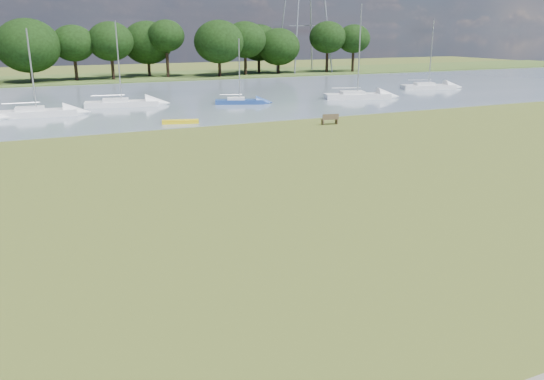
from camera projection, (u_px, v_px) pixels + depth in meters
name	position (u px, v px, depth m)	size (l,w,h in m)	color
ground	(274.00, 215.00, 22.35)	(220.00, 220.00, 0.00)	olive
river	(117.00, 101.00, 58.96)	(220.00, 40.00, 0.10)	slate
far_bank	(87.00, 79.00, 85.11)	(220.00, 20.00, 0.40)	#4C6626
riverbank_bench	(330.00, 119.00, 43.88)	(1.49, 0.60, 0.89)	brown
kayak	(180.00, 122.00, 44.16)	(3.02, 0.70, 0.30)	yellow
tree_line	(18.00, 42.00, 76.18)	(123.86, 8.23, 9.96)	black
sailboat_0	(357.00, 94.00, 60.26)	(7.70, 4.19, 10.26)	white
sailboat_1	(428.00, 85.00, 70.44)	(7.37, 3.98, 8.89)	white
sailboat_3	(36.00, 111.00, 47.80)	(6.98, 2.38, 7.64)	white
sailboat_6	(121.00, 102.00, 54.22)	(7.52, 3.18, 8.39)	white
sailboat_7	(239.00, 100.00, 55.93)	(5.36, 3.15, 6.67)	navy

